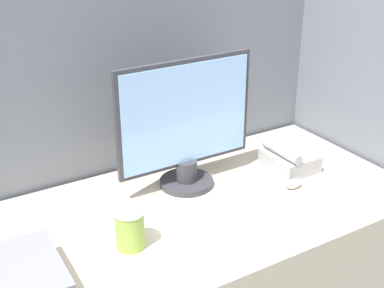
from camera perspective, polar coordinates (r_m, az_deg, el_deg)
The scene contains 8 objects.
cubicle_panel_rear at distance 1.96m, azimuth -6.48°, elevation 0.87°, with size 1.91×0.04×1.68m.
cubicle_panel_right at distance 2.14m, azimuth 17.53°, elevation 1.89°, with size 0.04×0.78×1.68m.
monitor at distance 1.75m, azimuth -0.67°, elevation 1.76°, with size 0.49×0.18×0.44m.
keyboard at distance 1.69m, azimuth 3.66°, elevation -6.77°, with size 0.46×0.15×0.02m.
mouse at distance 1.84m, azimuth 10.77°, elevation -4.18°, with size 0.06×0.04×0.03m.
coffee_cup at distance 1.51m, azimuth -6.63°, elevation -8.95°, with size 0.09×0.09×0.12m.
book_stack at distance 1.42m, azimuth -18.61°, elevation -13.84°, with size 0.25×0.28×0.08m.
desk_telephone at distance 1.96m, azimuth 10.29°, elevation -1.64°, with size 0.15×0.18×0.10m.
Camera 1 is at (-0.73, -0.89, 1.63)m, focal length 50.00 mm.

